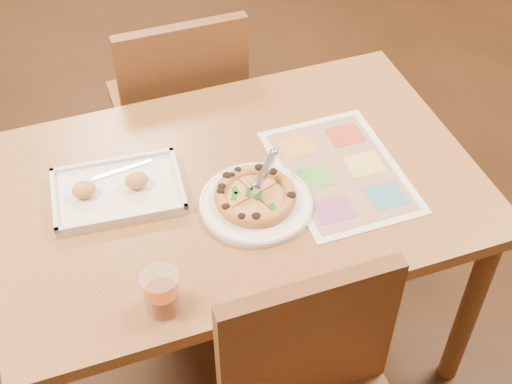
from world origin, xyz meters
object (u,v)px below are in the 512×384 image
object	(u,v)px
menu	(340,171)
dining_table	(236,204)
pizza_cutter	(263,175)
appetizer_tray	(117,191)
glass_tumbler	(162,294)
plate	(256,203)
pizza	(255,196)
chair_far	(180,98)

from	to	relation	value
menu	dining_table	bearing A→B (deg)	168.90
pizza_cutter	appetizer_tray	size ratio (longest dim) A/B	0.29
glass_tumbler	menu	world-z (taller)	glass_tumbler
dining_table	menu	xyz separation A→B (m)	(0.28, -0.06, 0.09)
plate	pizza	bearing A→B (deg)	82.50
menu	pizza_cutter	bearing A→B (deg)	-175.53
pizza	menu	distance (m)	0.26
pizza	glass_tumbler	xyz separation A→B (m)	(-0.31, -0.24, 0.02)
plate	pizza	size ratio (longest dim) A/B	1.37
appetizer_tray	glass_tumbler	world-z (taller)	glass_tumbler
glass_tumbler	pizza_cutter	bearing A→B (deg)	37.36
pizza_cutter	plate	bearing A→B (deg)	176.51
dining_table	pizza	xyz separation A→B (m)	(0.03, -0.09, 0.11)
glass_tumbler	chair_far	bearing A→B (deg)	73.13
chair_far	appetizer_tray	xyz separation A→B (m)	(-0.31, -0.54, 0.17)
pizza	pizza_cutter	distance (m)	0.06
dining_table	menu	world-z (taller)	menu
appetizer_tray	pizza_cutter	bearing A→B (deg)	-20.11
appetizer_tray	menu	size ratio (longest dim) A/B	0.79
dining_table	pizza	bearing A→B (deg)	-74.50
pizza	appetizer_tray	distance (m)	0.36
chair_far	pizza_cutter	bearing A→B (deg)	94.52
chair_far	plate	distance (m)	0.72
pizza_cutter	glass_tumbler	distance (m)	0.42
dining_table	appetizer_tray	xyz separation A→B (m)	(-0.31, 0.06, 0.10)
glass_tumbler	menu	xyz separation A→B (m)	(0.56, 0.27, -0.05)
appetizer_tray	pizza	bearing A→B (deg)	-24.19
dining_table	chair_far	distance (m)	0.61
pizza_cutter	menu	bearing A→B (deg)	-40.42
chair_far	glass_tumbler	distance (m)	0.99
pizza_cutter	appetizer_tray	world-z (taller)	pizza_cutter
dining_table	plate	bearing A→B (deg)	-76.43
dining_table	appetizer_tray	world-z (taller)	appetizer_tray
pizza_cutter	glass_tumbler	bearing A→B (deg)	172.47
dining_table	pizza	world-z (taller)	pizza
plate	pizza_cutter	xyz separation A→B (m)	(0.03, 0.03, 0.07)
pizza	menu	world-z (taller)	pizza
chair_far	pizza	size ratio (longest dim) A/B	2.19
plate	menu	size ratio (longest dim) A/B	0.65
pizza	pizza_cutter	size ratio (longest dim) A/B	2.08
pizza_cutter	glass_tumbler	world-z (taller)	same
pizza_cutter	menu	world-z (taller)	pizza_cutter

